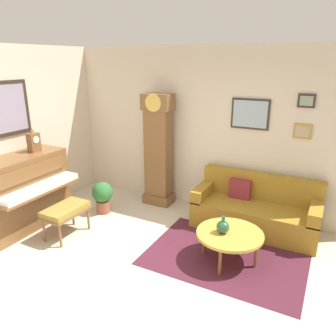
% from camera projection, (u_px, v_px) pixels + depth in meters
% --- Properties ---
extents(ground_plane, '(6.40, 6.00, 0.10)m').
position_uv_depth(ground_plane, '(132.00, 279.00, 4.09)').
color(ground_plane, beige).
extents(wall_back, '(5.30, 0.13, 2.80)m').
position_uv_depth(wall_back, '(207.00, 130.00, 5.64)').
color(wall_back, beige).
rests_on(wall_back, ground_plane).
extents(area_rug, '(2.10, 1.50, 0.01)m').
position_uv_depth(area_rug, '(226.00, 256.00, 4.47)').
color(area_rug, '#4C1E2D').
rests_on(area_rug, ground_plane).
extents(piano, '(0.87, 1.44, 1.17)m').
position_uv_depth(piano, '(23.00, 192.00, 5.12)').
color(piano, brown).
rests_on(piano, ground_plane).
extents(piano_bench, '(0.42, 0.70, 0.48)m').
position_uv_depth(piano_bench, '(66.00, 211.00, 4.89)').
color(piano_bench, brown).
rests_on(piano_bench, ground_plane).
extents(grandfather_clock, '(0.52, 0.34, 2.03)m').
position_uv_depth(grandfather_clock, '(158.00, 153.00, 5.86)').
color(grandfather_clock, brown).
rests_on(grandfather_clock, ground_plane).
extents(couch, '(1.90, 0.80, 0.84)m').
position_uv_depth(couch, '(256.00, 209.00, 5.16)').
color(couch, olive).
rests_on(couch, ground_plane).
extents(coffee_table, '(0.88, 0.88, 0.41)m').
position_uv_depth(coffee_table, '(230.00, 235.00, 4.28)').
color(coffee_table, gold).
rests_on(coffee_table, ground_plane).
extents(mantel_clock, '(0.13, 0.18, 0.38)m').
position_uv_depth(mantel_clock, '(34.00, 141.00, 5.16)').
color(mantel_clock, brown).
rests_on(mantel_clock, piano).
extents(green_jug, '(0.17, 0.17, 0.24)m').
position_uv_depth(green_jug, '(223.00, 227.00, 4.24)').
color(green_jug, '#234C33').
rests_on(green_jug, coffee_table).
extents(potted_plant, '(0.36, 0.36, 0.56)m').
position_uv_depth(potted_plant, '(102.00, 195.00, 5.67)').
color(potted_plant, '#935138').
rests_on(potted_plant, ground_plane).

